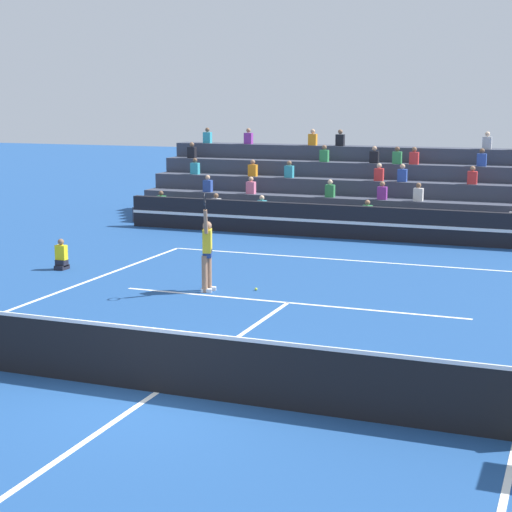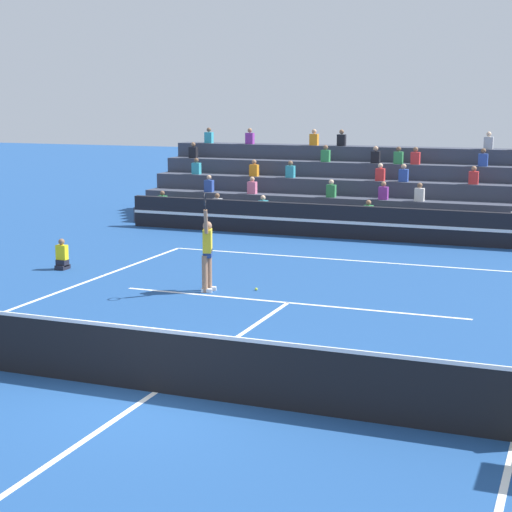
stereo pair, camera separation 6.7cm
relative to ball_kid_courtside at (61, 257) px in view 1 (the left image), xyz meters
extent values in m
plane|color=navy|center=(6.98, -7.83, -0.33)|extent=(120.00, 120.00, 0.00)
cube|color=white|center=(6.98, 4.07, -0.33)|extent=(11.00, 0.10, 0.01)
cube|color=white|center=(6.98, -1.40, -0.33)|extent=(8.25, 0.10, 0.01)
cube|color=white|center=(6.98, -7.83, -0.33)|extent=(0.10, 12.85, 0.01)
cube|color=black|center=(6.98, -7.83, 0.17)|extent=(11.90, 0.02, 1.00)
cube|color=white|center=(6.98, -7.83, 0.70)|extent=(11.90, 0.04, 0.06)
cube|color=black|center=(6.98, 7.75, 0.22)|extent=(18.00, 0.24, 1.10)
cube|color=white|center=(6.98, 7.62, 0.22)|extent=(18.00, 0.02, 0.10)
cube|color=#383D4C|center=(6.98, 9.03, -0.06)|extent=(19.14, 0.95, 0.55)
cube|color=#B2B2B7|center=(0.70, 8.86, 0.44)|extent=(0.32, 0.22, 0.44)
sphere|color=brown|center=(0.70, 8.86, 0.76)|extent=(0.18, 0.18, 0.18)
cube|color=teal|center=(2.48, 8.86, 0.44)|extent=(0.32, 0.22, 0.44)
sphere|color=beige|center=(2.48, 8.86, 0.76)|extent=(0.18, 0.18, 0.18)
cube|color=#338C4C|center=(6.30, 8.86, 0.44)|extent=(0.32, 0.22, 0.44)
sphere|color=#9E7051|center=(6.30, 8.86, 0.76)|extent=(0.18, 0.18, 0.18)
cube|color=#338C4C|center=(-1.53, 8.86, 0.44)|extent=(0.32, 0.22, 0.44)
sphere|color=brown|center=(-1.53, 8.86, 0.76)|extent=(0.18, 0.18, 0.18)
cube|color=#383D4C|center=(6.98, 9.98, 0.22)|extent=(19.14, 0.95, 1.10)
cube|color=#2D4CA5|center=(-0.05, 9.81, 0.99)|extent=(0.32, 0.22, 0.44)
sphere|color=tan|center=(-0.05, 9.81, 1.31)|extent=(0.18, 0.18, 0.18)
cube|color=pink|center=(1.69, 9.81, 0.99)|extent=(0.32, 0.22, 0.44)
sphere|color=tan|center=(1.69, 9.81, 1.31)|extent=(0.18, 0.18, 0.18)
cube|color=purple|center=(6.59, 9.81, 0.99)|extent=(0.32, 0.22, 0.44)
sphere|color=#9E7051|center=(6.59, 9.81, 1.31)|extent=(0.18, 0.18, 0.18)
cube|color=#338C4C|center=(4.71, 9.81, 0.99)|extent=(0.32, 0.22, 0.44)
sphere|color=beige|center=(4.71, 9.81, 1.31)|extent=(0.18, 0.18, 0.18)
cube|color=silver|center=(7.84, 9.81, 0.99)|extent=(0.32, 0.22, 0.44)
sphere|color=brown|center=(7.84, 9.81, 1.31)|extent=(0.18, 0.18, 0.18)
cube|color=#383D4C|center=(6.98, 10.93, 0.49)|extent=(19.14, 0.95, 1.65)
cube|color=red|center=(9.51, 10.76, 1.54)|extent=(0.32, 0.22, 0.44)
sphere|color=#9E7051|center=(9.51, 10.76, 1.86)|extent=(0.18, 0.18, 0.18)
cube|color=#2D4CA5|center=(7.08, 10.76, 1.54)|extent=(0.32, 0.22, 0.44)
sphere|color=tan|center=(7.08, 10.76, 1.86)|extent=(0.18, 0.18, 0.18)
cube|color=orange|center=(1.39, 10.76, 1.54)|extent=(0.32, 0.22, 0.44)
sphere|color=#9E7051|center=(1.39, 10.76, 1.86)|extent=(0.18, 0.18, 0.18)
cube|color=red|center=(6.24, 10.76, 1.54)|extent=(0.32, 0.22, 0.44)
sphere|color=beige|center=(6.24, 10.76, 1.86)|extent=(0.18, 0.18, 0.18)
cube|color=teal|center=(-1.01, 10.76, 1.54)|extent=(0.32, 0.22, 0.44)
sphere|color=brown|center=(-1.01, 10.76, 1.86)|extent=(0.18, 0.18, 0.18)
cube|color=teal|center=(2.84, 10.76, 1.54)|extent=(0.32, 0.22, 0.44)
sphere|color=brown|center=(2.84, 10.76, 1.86)|extent=(0.18, 0.18, 0.18)
cube|color=#383D4C|center=(6.98, 11.88, 0.77)|extent=(19.14, 0.95, 2.20)
cube|color=black|center=(5.83, 11.71, 2.09)|extent=(0.32, 0.22, 0.44)
sphere|color=tan|center=(5.83, 11.71, 2.41)|extent=(0.18, 0.18, 0.18)
cube|color=#338C4C|center=(6.68, 11.71, 2.09)|extent=(0.32, 0.22, 0.44)
sphere|color=brown|center=(6.68, 11.71, 2.41)|extent=(0.18, 0.18, 0.18)
cube|color=#2D4CA5|center=(9.69, 11.71, 2.09)|extent=(0.32, 0.22, 0.44)
sphere|color=brown|center=(9.69, 11.71, 2.41)|extent=(0.18, 0.18, 0.18)
cube|color=#338C4C|center=(3.91, 11.71, 2.09)|extent=(0.32, 0.22, 0.44)
sphere|color=brown|center=(3.91, 11.71, 2.41)|extent=(0.18, 0.18, 0.18)
cube|color=red|center=(7.30, 11.71, 2.09)|extent=(0.32, 0.22, 0.44)
sphere|color=brown|center=(7.30, 11.71, 2.41)|extent=(0.18, 0.18, 0.18)
cube|color=black|center=(-1.59, 11.71, 2.09)|extent=(0.32, 0.22, 0.44)
sphere|color=brown|center=(-1.59, 11.71, 2.41)|extent=(0.18, 0.18, 0.18)
cube|color=#383D4C|center=(6.98, 12.83, 1.04)|extent=(19.14, 0.95, 2.75)
cube|color=teal|center=(-1.33, 12.66, 2.64)|extent=(0.32, 0.22, 0.44)
sphere|color=brown|center=(-1.33, 12.66, 2.96)|extent=(0.18, 0.18, 0.18)
cube|color=black|center=(4.26, 12.66, 2.64)|extent=(0.32, 0.22, 0.44)
sphere|color=brown|center=(4.26, 12.66, 2.96)|extent=(0.18, 0.18, 0.18)
cube|color=orange|center=(3.15, 12.66, 2.64)|extent=(0.32, 0.22, 0.44)
sphere|color=tan|center=(3.15, 12.66, 2.96)|extent=(0.18, 0.18, 0.18)
cube|color=#B2B2B7|center=(9.75, 12.66, 2.64)|extent=(0.32, 0.22, 0.44)
sphere|color=beige|center=(9.75, 12.66, 2.96)|extent=(0.18, 0.18, 0.18)
cube|color=purple|center=(0.47, 12.66, 2.64)|extent=(0.32, 0.22, 0.44)
sphere|color=#9E7051|center=(0.47, 12.66, 2.96)|extent=(0.18, 0.18, 0.18)
cube|color=black|center=(0.00, 0.00, -0.27)|extent=(0.28, 0.36, 0.12)
cube|color=black|center=(0.00, 0.00, -0.15)|extent=(0.28, 0.24, 0.18)
cube|color=yellow|center=(0.00, 0.00, 0.14)|extent=(0.30, 0.18, 0.40)
sphere|color=brown|center=(0.00, 0.00, 0.43)|extent=(0.17, 0.17, 0.17)
cylinder|color=#9E7051|center=(4.78, -0.90, 0.12)|extent=(0.14, 0.14, 0.90)
cylinder|color=#9E7051|center=(4.78, -1.13, 0.12)|extent=(0.14, 0.14, 0.90)
cube|color=navy|center=(4.80, -1.00, 0.61)|extent=(0.29, 0.37, 0.20)
cube|color=yellow|center=(4.80, -1.00, 0.91)|extent=(0.30, 0.40, 0.56)
sphere|color=#9E7051|center=(4.80, -1.00, 1.27)|extent=(0.22, 0.22, 0.22)
cube|color=white|center=(4.82, -0.88, -0.29)|extent=(0.28, 0.20, 0.09)
cube|color=white|center=(4.82, -1.12, -0.29)|extent=(0.28, 0.20, 0.09)
cylinder|color=#9E7051|center=(4.72, -0.77, 0.85)|extent=(0.09, 0.09, 0.56)
cylinder|color=#9E7051|center=(4.89, -1.29, 1.42)|extent=(0.17, 0.28, 0.60)
cylinder|color=black|center=(4.93, -1.40, 1.80)|extent=(0.06, 0.10, 0.22)
torus|color=black|center=(4.95, -1.45, 1.97)|extent=(0.15, 0.37, 0.38)
sphere|color=#C6DB33|center=(5.85, -0.50, -0.30)|extent=(0.07, 0.07, 0.07)
camera|label=1|loc=(13.11, -19.36, 4.32)|focal=60.00mm
camera|label=2|loc=(13.18, -19.33, 4.32)|focal=60.00mm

